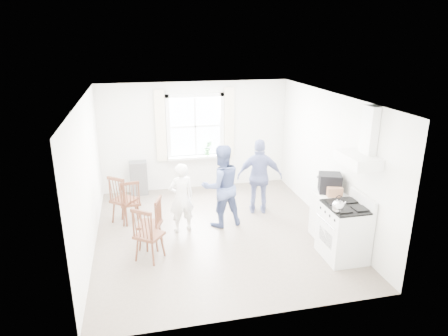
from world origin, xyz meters
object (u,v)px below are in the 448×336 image
person_left (181,198)px  stereo_stack (330,183)px  low_cabinet (328,215)px  person_right (260,177)px  gas_stove (344,231)px  windsor_chair_b (145,230)px  person_mid (221,186)px  windsor_chair_c (155,217)px  windsor_chair_a (130,198)px

person_left → stereo_stack: bearing=150.3°
low_cabinet → person_right: person_right is taller
gas_stove → stereo_stack: stereo_stack is taller
windsor_chair_b → person_right: person_right is taller
person_mid → windsor_chair_b: bearing=26.1°
windsor_chair_b → person_mid: (1.52, 1.08, 0.23)m
gas_stove → windsor_chair_c: 3.25m
low_cabinet → windsor_chair_b: bearing=-177.8°
stereo_stack → windsor_chair_c: bearing=174.4°
windsor_chair_a → windsor_chair_c: bearing=-67.4°
person_left → person_mid: size_ratio=0.83×
stereo_stack → person_mid: 2.05m
windsor_chair_a → person_left: (0.96, -0.50, 0.12)m
stereo_stack → windsor_chair_b: 3.37m
gas_stove → windsor_chair_c: bearing=161.0°
windsor_chair_c → person_right: 2.47m
gas_stove → stereo_stack: bearing=84.8°
windsor_chair_a → person_right: 2.67m
gas_stove → windsor_chair_b: size_ratio=1.15×
low_cabinet → windsor_chair_b: (-3.33, -0.13, 0.14)m
windsor_chair_b → gas_stove: bearing=-10.0°
low_cabinet → windsor_chair_b: windsor_chair_b is taller
low_cabinet → person_mid: person_mid is taller
windsor_chair_b → stereo_stack: bearing=3.0°
gas_stove → low_cabinet: bearing=84.3°
windsor_chair_b → person_right: 2.86m
low_cabinet → windsor_chair_a: windsor_chair_a is taller
stereo_stack → person_right: bearing=124.3°
windsor_chair_a → windsor_chair_c: 1.11m
windsor_chair_b → person_mid: person_mid is taller
windsor_chair_b → person_left: bearing=54.3°
windsor_chair_a → low_cabinet: bearing=-21.1°
gas_stove → windsor_chair_c: gas_stove is taller
windsor_chair_b → windsor_chair_c: windsor_chair_b is taller
low_cabinet → windsor_chair_a: size_ratio=0.97×
person_left → windsor_chair_a: bearing=-39.7°
stereo_stack → person_mid: person_mid is taller
windsor_chair_a → person_left: bearing=-27.7°
low_cabinet → windsor_chair_c: size_ratio=0.96×
stereo_stack → windsor_chair_a: bearing=159.5°
windsor_chair_a → windsor_chair_b: (0.24, -1.51, 0.03)m
windsor_chair_a → stereo_stack: bearing=-20.5°
stereo_stack → person_right: person_right is taller
stereo_stack → person_right: 1.63m
person_mid → person_right: person_mid is taller
gas_stove → low_cabinet: 0.70m
gas_stove → person_right: size_ratio=0.70×
low_cabinet → person_left: size_ratio=0.66×
person_left → person_mid: (0.80, 0.08, 0.14)m
stereo_stack → gas_stove: bearing=-95.2°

